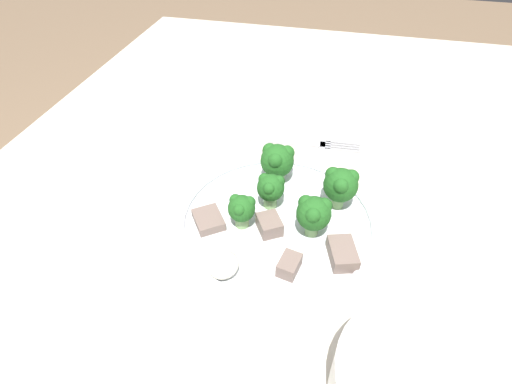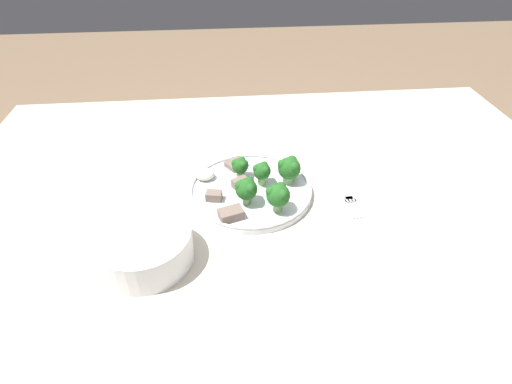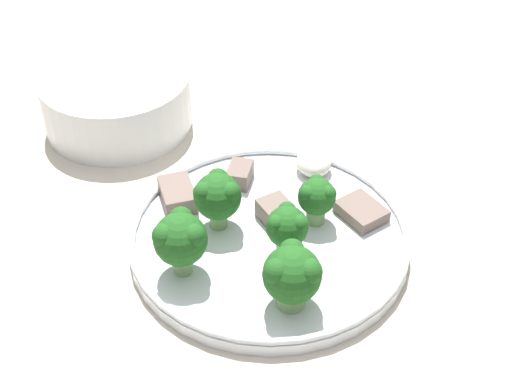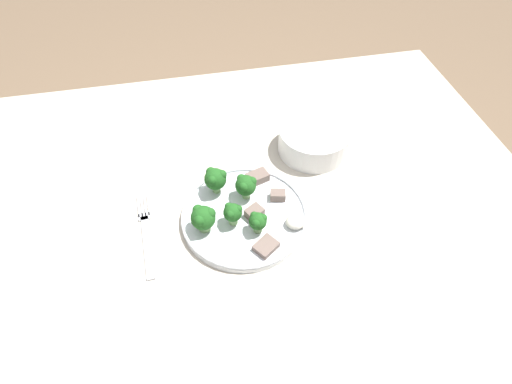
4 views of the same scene
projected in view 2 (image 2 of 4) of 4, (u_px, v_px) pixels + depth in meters
The scene contains 14 objects.
table at pixel (273, 232), 0.87m from camera, with size 1.38×1.00×0.77m.
dinner_plate at pixel (251, 190), 0.83m from camera, with size 0.25×0.25×0.02m.
fork at pixel (342, 186), 0.85m from camera, with size 0.03×0.20×0.00m.
cream_bowl at pixel (145, 247), 0.67m from camera, with size 0.16×0.16×0.06m.
broccoli_floret_near_rim_left at pixel (278, 195), 0.75m from camera, with size 0.05×0.05×0.06m.
broccoli_floret_center_left at pixel (262, 171), 0.82m from camera, with size 0.04×0.04×0.05m.
broccoli_floret_back_left at pixel (246, 189), 0.76m from camera, with size 0.04×0.04×0.06m.
broccoli_floret_front_left at pixel (240, 166), 0.84m from camera, with size 0.04×0.03×0.05m.
broccoli_floret_center_back at pixel (289, 168), 0.82m from camera, with size 0.05×0.05×0.06m.
meat_slice_front_slice at pixel (214, 196), 0.79m from camera, with size 0.03×0.03×0.02m.
meat_slice_middle_slice at pixel (236, 164), 0.88m from camera, with size 0.05×0.05×0.01m.
meat_slice_rear_slice at pixel (241, 184), 0.82m from camera, with size 0.04×0.04×0.02m.
meat_slice_edge_slice at pixel (231, 214), 0.75m from camera, with size 0.05×0.04×0.02m.
sauce_dollop at pixel (205, 174), 0.84m from camera, with size 0.04×0.04×0.02m.
Camera 2 is at (0.10, 0.63, 1.29)m, focal length 28.00 mm.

